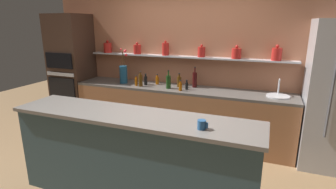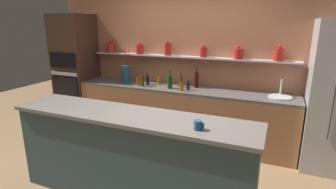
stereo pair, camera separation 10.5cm
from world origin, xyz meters
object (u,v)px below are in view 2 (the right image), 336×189
bottle_sauce_4 (159,80)px  bottle_wine_7 (196,80)px  bottle_sauce_6 (148,80)px  oven_tower (76,70)px  bottle_spirit_5 (181,81)px  bottle_wine_1 (170,82)px  bottle_sauce_3 (138,81)px  bottle_sauce_0 (188,86)px  bottle_sauce_8 (182,86)px  bottle_spirit_2 (142,80)px  sink_fixture (280,96)px  flower_vase (126,73)px  coffee_mug (198,125)px

bottle_sauce_4 → bottle_wine_7: (0.67, 0.03, 0.06)m
bottle_sauce_6 → oven_tower: bearing=179.3°
bottle_spirit_5 → bottle_wine_1: bearing=-127.4°
bottle_sauce_3 → bottle_sauce_0: bearing=3.7°
bottle_sauce_0 → bottle_sauce_4: 0.62m
bottle_wine_7 → bottle_sauce_8: bearing=-115.5°
oven_tower → bottle_sauce_0: (2.36, -0.07, -0.07)m
bottle_wine_1 → bottle_sauce_6: 0.47m
bottle_sauce_0 → bottle_spirit_2: bearing=-175.1°
sink_fixture → bottle_wine_1: bottle_wine_1 is taller
flower_vase → bottle_sauce_4: 0.62m
bottle_sauce_8 → coffee_mug: bearing=-65.0°
sink_fixture → coffee_mug: (-0.68, -1.83, 0.12)m
oven_tower → bottle_sauce_3: size_ratio=11.84×
oven_tower → bottle_spirit_2: (1.56, -0.14, -0.03)m
bottle_sauce_0 → bottle_sauce_8: bearing=-123.7°
flower_vase → bottle_spirit_5: bearing=4.8°
flower_vase → coffee_mug: bearing=-43.5°
coffee_mug → oven_tower: bearing=149.2°
flower_vase → bottle_sauce_0: size_ratio=3.83×
bottle_spirit_2 → bottle_sauce_6: 0.13m
bottle_sauce_0 → bottle_sauce_4: (-0.59, 0.17, 0.01)m
flower_vase → sink_fixture: 2.57m
bottle_wine_1 → bottle_sauce_6: bottle_wine_1 is taller
bottle_spirit_2 → flower_vase: bearing=163.8°
flower_vase → bottle_sauce_4: size_ratio=3.37×
bottle_wine_1 → sink_fixture: bearing=4.0°
bottle_wine_1 → bottle_sauce_3: 0.59m
oven_tower → bottle_sauce_8: (2.29, -0.18, -0.07)m
bottle_sauce_0 → bottle_wine_1: size_ratio=0.52×
flower_vase → sink_fixture: flower_vase is taller
bottle_sauce_0 → bottle_sauce_3: bottle_sauce_3 is taller
bottle_sauce_3 → coffee_mug: size_ratio=1.81×
bottle_spirit_5 → sink_fixture: bearing=-1.9°
bottle_sauce_3 → bottle_sauce_4: (0.29, 0.23, -0.00)m
oven_tower → flower_vase: oven_tower is taller
sink_fixture → bottle_spirit_2: (-2.17, -0.15, 0.09)m
bottle_spirit_2 → bottle_sauce_4: (0.20, 0.24, -0.03)m
sink_fixture → coffee_mug: size_ratio=3.32×
bottle_sauce_8 → bottle_sauce_4: bearing=152.1°
flower_vase → bottle_spirit_2: (0.40, -0.11, -0.07)m
bottle_spirit_5 → bottle_sauce_8: size_ratio=1.35×
bottle_sauce_0 → bottle_sauce_6: (-0.76, 0.05, 0.02)m
sink_fixture → coffee_mug: sink_fixture is taller
oven_tower → bottle_sauce_6: 1.60m
bottle_wine_1 → bottle_wine_7: (0.38, 0.23, 0.02)m
oven_tower → bottle_sauce_0: oven_tower is taller
bottle_wine_7 → bottle_spirit_5: bearing=-165.3°
sink_fixture → bottle_spirit_5: bearing=178.1°
bottle_sauce_4 → oven_tower: bearing=-176.8°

